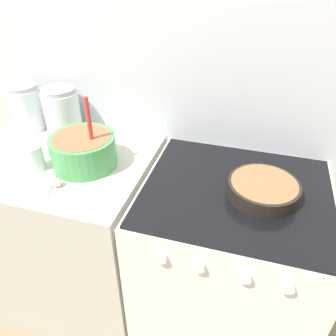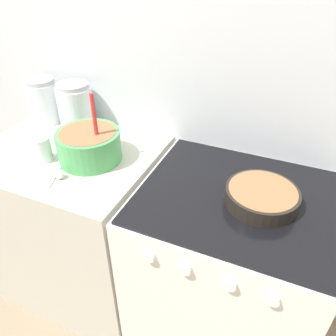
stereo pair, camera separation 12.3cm
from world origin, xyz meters
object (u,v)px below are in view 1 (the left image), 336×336
object	(u,v)px
stove	(225,268)
storage_jar_left	(27,110)
baking_pan	(263,189)
storage_jar_middle	(63,115)
mixing_bowl	(83,149)
tin_can	(34,158)

from	to	relation	value
stove	storage_jar_left	world-z (taller)	storage_jar_left
stove	storage_jar_left	distance (m)	1.17
baking_pan	storage_jar_left	distance (m)	1.14
stove	storage_jar_middle	size ratio (longest dim) A/B	3.99
mixing_bowl	baking_pan	bearing A→B (deg)	-0.23
stove	tin_can	distance (m)	0.93
mixing_bowl	storage_jar_left	world-z (taller)	mixing_bowl
baking_pan	storage_jar_left	size ratio (longest dim) A/B	1.16
tin_can	storage_jar_left	bearing A→B (deg)	128.58
storage_jar_left	tin_can	xyz separation A→B (m)	(0.24, -0.30, -0.04)
mixing_bowl	tin_can	distance (m)	0.19
tin_can	storage_jar_middle	bearing A→B (deg)	99.35
storage_jar_middle	baking_pan	bearing A→B (deg)	-13.23
storage_jar_middle	tin_can	xyz separation A→B (m)	(0.05, -0.30, -0.04)
stove	tin_can	xyz separation A→B (m)	(-0.78, -0.10, 0.50)
mixing_bowl	baking_pan	xyz separation A→B (m)	(0.70, -0.00, -0.04)
stove	tin_can	size ratio (longest dim) A/B	8.12
stove	baking_pan	xyz separation A→B (m)	(0.09, -0.01, 0.47)
tin_can	stove	bearing A→B (deg)	7.11
storage_jar_middle	tin_can	world-z (taller)	storage_jar_middle
baking_pan	storage_jar_middle	bearing A→B (deg)	166.77
stove	mixing_bowl	distance (m)	0.80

